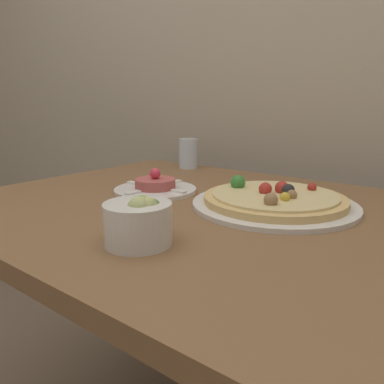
# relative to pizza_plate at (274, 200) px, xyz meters

# --- Properties ---
(dining_table) EXTENTS (1.07, 0.84, 0.73)m
(dining_table) POSITION_rel_pizza_plate_xyz_m (-0.14, -0.08, -0.12)
(dining_table) COLOR brown
(dining_table) RESTS_ON ground_plane
(pizza_plate) EXTENTS (0.36, 0.36, 0.06)m
(pizza_plate) POSITION_rel_pizza_plate_xyz_m (0.00, 0.00, 0.00)
(pizza_plate) COLOR silver
(pizza_plate) RESTS_ON dining_table
(tartare_plate) EXTENTS (0.21, 0.21, 0.06)m
(tartare_plate) POSITION_rel_pizza_plate_xyz_m (-0.30, -0.06, -0.00)
(tartare_plate) COLOR silver
(tartare_plate) RESTS_ON dining_table
(small_bowl) EXTENTS (0.11, 0.11, 0.08)m
(small_bowl) POSITION_rel_pizza_plate_xyz_m (-0.08, -0.34, 0.02)
(small_bowl) COLOR silver
(small_bowl) RESTS_ON dining_table
(drinking_glass) EXTENTS (0.06, 0.06, 0.10)m
(drinking_glass) POSITION_rel_pizza_plate_xyz_m (-0.46, 0.28, 0.04)
(drinking_glass) COLOR silver
(drinking_glass) RESTS_ON dining_table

